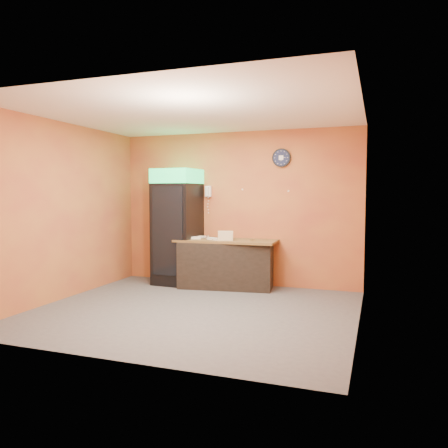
% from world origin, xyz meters
% --- Properties ---
extents(floor, '(4.50, 4.50, 0.00)m').
position_xyz_m(floor, '(0.00, 0.00, 0.00)').
color(floor, '#47474C').
rests_on(floor, ground).
extents(back_wall, '(4.50, 0.02, 2.80)m').
position_xyz_m(back_wall, '(0.00, 2.00, 1.40)').
color(back_wall, '#C07A36').
rests_on(back_wall, floor).
extents(left_wall, '(0.02, 4.00, 2.80)m').
position_xyz_m(left_wall, '(-2.25, 0.00, 1.40)').
color(left_wall, '#C07A36').
rests_on(left_wall, floor).
extents(right_wall, '(0.02, 4.00, 2.80)m').
position_xyz_m(right_wall, '(2.25, 0.00, 1.40)').
color(right_wall, '#C07A36').
rests_on(right_wall, floor).
extents(ceiling, '(4.50, 4.00, 0.02)m').
position_xyz_m(ceiling, '(0.00, 0.00, 2.80)').
color(ceiling, white).
rests_on(ceiling, back_wall).
extents(beverage_cooler, '(0.78, 0.79, 2.12)m').
position_xyz_m(beverage_cooler, '(-1.05, 1.60, 1.04)').
color(beverage_cooler, black).
rests_on(beverage_cooler, floor).
extents(prep_counter, '(1.72, 0.95, 0.82)m').
position_xyz_m(prep_counter, '(-0.08, 1.64, 0.41)').
color(prep_counter, black).
rests_on(prep_counter, floor).
extents(wall_clock, '(0.33, 0.06, 0.33)m').
position_xyz_m(wall_clock, '(0.82, 1.97, 2.30)').
color(wall_clock, black).
rests_on(wall_clock, back_wall).
extents(wall_phone, '(0.11, 0.10, 0.20)m').
position_xyz_m(wall_phone, '(-0.55, 1.95, 1.72)').
color(wall_phone, white).
rests_on(wall_phone, back_wall).
extents(butcher_paper, '(1.82, 0.81, 0.04)m').
position_xyz_m(butcher_paper, '(-0.08, 1.64, 0.84)').
color(butcher_paper, brown).
rests_on(butcher_paper, prep_counter).
extents(sub_roll_stack, '(0.28, 0.16, 0.17)m').
position_xyz_m(sub_roll_stack, '(-0.05, 1.49, 0.94)').
color(sub_roll_stack, beige).
rests_on(sub_roll_stack, butcher_paper).
extents(wrapped_sandwich_left, '(0.32, 0.23, 0.04)m').
position_xyz_m(wrapped_sandwich_left, '(-0.69, 1.52, 0.88)').
color(wrapped_sandwich_left, silver).
rests_on(wrapped_sandwich_left, butcher_paper).
extents(wrapped_sandwich_mid, '(0.28, 0.20, 0.04)m').
position_xyz_m(wrapped_sandwich_mid, '(-0.28, 1.51, 0.88)').
color(wrapped_sandwich_mid, silver).
rests_on(wrapped_sandwich_mid, butcher_paper).
extents(wrapped_sandwich_right, '(0.27, 0.14, 0.04)m').
position_xyz_m(wrapped_sandwich_right, '(-0.66, 1.76, 0.88)').
color(wrapped_sandwich_right, silver).
rests_on(wrapped_sandwich_right, butcher_paper).
extents(kitchen_tool, '(0.06, 0.06, 0.06)m').
position_xyz_m(kitchen_tool, '(-0.43, 1.61, 0.89)').
color(kitchen_tool, silver).
rests_on(kitchen_tool, butcher_paper).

